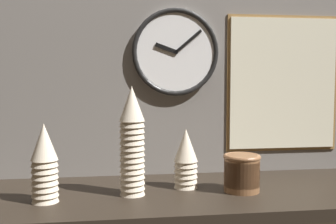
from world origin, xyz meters
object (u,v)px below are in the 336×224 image
(cup_stack_center, at_px, (132,141))
(wall_clock, at_px, (176,52))
(cup_stack_left, at_px, (45,163))
(cup_stack_center_right, at_px, (186,158))
(menu_board, at_px, (283,84))
(bowl_stack_right, at_px, (242,172))

(cup_stack_center, relative_size, wall_clock, 1.05)
(cup_stack_left, distance_m, cup_stack_center_right, 0.49)
(cup_stack_left, bearing_deg, cup_stack_center, 8.81)
(wall_clock, distance_m, menu_board, 0.47)
(cup_stack_left, distance_m, bowl_stack_right, 0.66)
(wall_clock, bearing_deg, bowl_stack_right, -56.74)
(wall_clock, height_order, menu_board, wall_clock)
(menu_board, bearing_deg, wall_clock, -178.89)
(menu_board, bearing_deg, bowl_stack_right, -132.70)
(cup_stack_center, bearing_deg, wall_clock, 54.94)
(wall_clock, bearing_deg, menu_board, 1.11)
(menu_board, bearing_deg, cup_stack_left, -160.68)
(cup_stack_center_right, xyz_separation_m, bowl_stack_right, (0.18, -0.08, -0.04))
(cup_stack_center, distance_m, menu_board, 0.73)
(cup_stack_left, xyz_separation_m, menu_board, (0.92, 0.32, 0.24))
(cup_stack_left, relative_size, menu_board, 0.45)
(cup_stack_left, height_order, bowl_stack_right, cup_stack_left)
(cup_stack_center_right, distance_m, menu_board, 0.57)
(cup_stack_center, xyz_separation_m, wall_clock, (0.19, 0.27, 0.31))
(cup_stack_center_right, bearing_deg, cup_stack_center, -161.56)
(cup_stack_left, bearing_deg, wall_clock, 33.91)
(bowl_stack_right, bearing_deg, cup_stack_center_right, 157.36)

